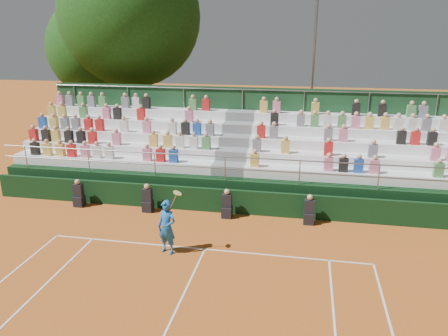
% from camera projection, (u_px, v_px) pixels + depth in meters
% --- Properties ---
extents(ground, '(90.00, 90.00, 0.00)m').
position_uv_depth(ground, '(205.00, 249.00, 14.79)').
color(ground, '#B65A1E').
rests_on(ground, ground).
extents(courtside_wall, '(20.00, 0.15, 1.00)m').
position_uv_depth(courtside_wall, '(223.00, 201.00, 17.64)').
color(courtside_wall, black).
rests_on(courtside_wall, ground).
extents(line_officials, '(9.90, 0.40, 1.19)m').
position_uv_depth(line_officials, '(188.00, 203.00, 17.46)').
color(line_officials, black).
rests_on(line_officials, ground).
extents(grandstand, '(20.00, 5.20, 4.40)m').
position_uv_depth(grandstand, '(235.00, 164.00, 20.50)').
color(grandstand, black).
rests_on(grandstand, ground).
extents(tennis_player, '(0.92, 0.64, 2.22)m').
position_uv_depth(tennis_player, '(167.00, 227.00, 14.32)').
color(tennis_player, '#165BA9').
rests_on(tennis_player, ground).
extents(tree_west, '(6.34, 6.34, 9.17)m').
position_uv_depth(tree_west, '(99.00, 48.00, 27.17)').
color(tree_west, '#3A2415').
rests_on(tree_west, ground).
extents(tree_east, '(8.19, 8.19, 11.92)m').
position_uv_depth(tree_east, '(130.00, 17.00, 25.40)').
color(tree_east, '#3A2415').
rests_on(tree_east, ground).
extents(floodlight_mast, '(0.60, 0.25, 9.25)m').
position_uv_depth(floodlight_mast, '(314.00, 62.00, 25.16)').
color(floodlight_mast, gray).
rests_on(floodlight_mast, ground).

